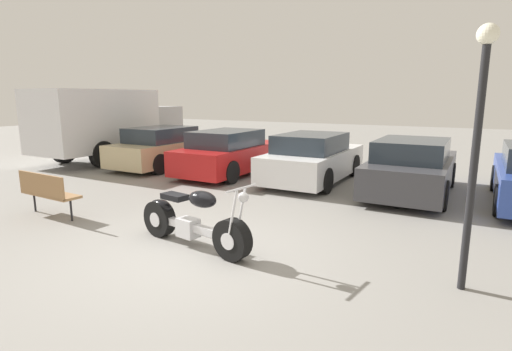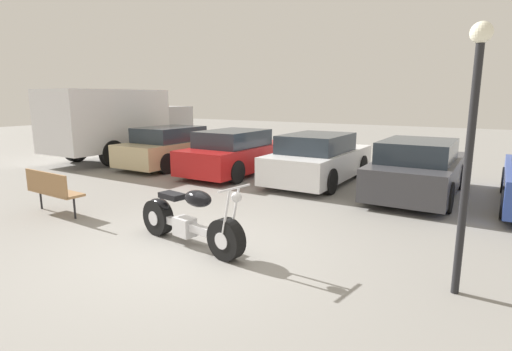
{
  "view_description": "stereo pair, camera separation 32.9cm",
  "coord_description": "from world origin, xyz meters",
  "px_view_note": "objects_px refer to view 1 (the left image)",
  "views": [
    {
      "loc": [
        3.6,
        -4.54,
        2.34
      ],
      "look_at": [
        -0.05,
        2.06,
        0.85
      ],
      "focal_mm": 28.0,
      "sensor_mm": 36.0,
      "label": 1
    },
    {
      "loc": [
        3.89,
        -4.37,
        2.34
      ],
      "look_at": [
        -0.05,
        2.06,
        0.85
      ],
      "focal_mm": 28.0,
      "sensor_mm": 36.0,
      "label": 2
    }
  ],
  "objects_px": {
    "parked_car_red": "(230,153)",
    "parked_car_white": "(313,159)",
    "lamp_post": "(478,125)",
    "motorcycle": "(192,221)",
    "park_bench": "(47,190)",
    "parked_car_champagne": "(165,148)",
    "parked_car_dark_grey": "(412,168)",
    "delivery_truck": "(108,122)"
  },
  "relations": [
    {
      "from": "parked_car_dark_grey",
      "to": "lamp_post",
      "type": "bearing_deg",
      "value": -75.04
    },
    {
      "from": "parked_car_white",
      "to": "lamp_post",
      "type": "bearing_deg",
      "value": -52.55
    },
    {
      "from": "motorcycle",
      "to": "park_bench",
      "type": "bearing_deg",
      "value": -178.09
    },
    {
      "from": "parked_car_white",
      "to": "parked_car_dark_grey",
      "type": "height_order",
      "value": "same"
    },
    {
      "from": "parked_car_red",
      "to": "parked_car_dark_grey",
      "type": "height_order",
      "value": "same"
    },
    {
      "from": "parked_car_champagne",
      "to": "delivery_truck",
      "type": "xyz_separation_m",
      "value": [
        -2.69,
        -0.01,
        0.8
      ]
    },
    {
      "from": "parked_car_champagne",
      "to": "parked_car_white",
      "type": "xyz_separation_m",
      "value": [
        5.27,
        0.14,
        0.0
      ]
    },
    {
      "from": "motorcycle",
      "to": "parked_car_red",
      "type": "bearing_deg",
      "value": 117.02
    },
    {
      "from": "delivery_truck",
      "to": "lamp_post",
      "type": "height_order",
      "value": "lamp_post"
    },
    {
      "from": "park_bench",
      "to": "parked_car_dark_grey",
      "type": "bearing_deg",
      "value": 42.8
    },
    {
      "from": "parked_car_champagne",
      "to": "parked_car_dark_grey",
      "type": "xyz_separation_m",
      "value": [
        7.91,
        -0.1,
        0.0
      ]
    },
    {
      "from": "delivery_truck",
      "to": "lamp_post",
      "type": "xyz_separation_m",
      "value": [
        11.92,
        -5.01,
        0.58
      ]
    },
    {
      "from": "parked_car_dark_grey",
      "to": "delivery_truck",
      "type": "relative_size",
      "value": 0.72
    },
    {
      "from": "parked_car_champagne",
      "to": "delivery_truck",
      "type": "distance_m",
      "value": 2.81
    },
    {
      "from": "lamp_post",
      "to": "park_bench",
      "type": "bearing_deg",
      "value": -175.32
    },
    {
      "from": "lamp_post",
      "to": "motorcycle",
      "type": "bearing_deg",
      "value": -172.82
    },
    {
      "from": "parked_car_red",
      "to": "park_bench",
      "type": "bearing_deg",
      "value": -97.04
    },
    {
      "from": "park_bench",
      "to": "delivery_truck",
      "type": "bearing_deg",
      "value": 129.62
    },
    {
      "from": "parked_car_white",
      "to": "lamp_post",
      "type": "xyz_separation_m",
      "value": [
        3.95,
        -5.16,
        1.38
      ]
    },
    {
      "from": "park_bench",
      "to": "lamp_post",
      "type": "bearing_deg",
      "value": 4.68
    },
    {
      "from": "parked_car_champagne",
      "to": "motorcycle",
      "type": "bearing_deg",
      "value": -45.45
    },
    {
      "from": "parked_car_white",
      "to": "parked_car_red",
      "type": "bearing_deg",
      "value": -175.97
    },
    {
      "from": "parked_car_champagne",
      "to": "lamp_post",
      "type": "relative_size",
      "value": 1.31
    },
    {
      "from": "lamp_post",
      "to": "parked_car_dark_grey",
      "type": "bearing_deg",
      "value": 104.96
    },
    {
      "from": "park_bench",
      "to": "lamp_post",
      "type": "distance_m",
      "value": 7.44
    },
    {
      "from": "motorcycle",
      "to": "lamp_post",
      "type": "distance_m",
      "value": 4.16
    },
    {
      "from": "parked_car_white",
      "to": "park_bench",
      "type": "relative_size",
      "value": 2.81
    },
    {
      "from": "delivery_truck",
      "to": "parked_car_champagne",
      "type": "bearing_deg",
      "value": 0.22
    },
    {
      "from": "parked_car_red",
      "to": "parked_car_dark_grey",
      "type": "relative_size",
      "value": 1.0
    },
    {
      "from": "parked_car_red",
      "to": "parked_car_white",
      "type": "xyz_separation_m",
      "value": [
        2.64,
        0.19,
        0.0
      ]
    },
    {
      "from": "delivery_truck",
      "to": "parked_car_dark_grey",
      "type": "bearing_deg",
      "value": -0.48
    },
    {
      "from": "motorcycle",
      "to": "parked_car_champagne",
      "type": "bearing_deg",
      "value": 134.55
    },
    {
      "from": "parked_car_champagne",
      "to": "parked_car_dark_grey",
      "type": "bearing_deg",
      "value": -0.72
    },
    {
      "from": "parked_car_champagne",
      "to": "parked_car_dark_grey",
      "type": "height_order",
      "value": "same"
    },
    {
      "from": "delivery_truck",
      "to": "lamp_post",
      "type": "bearing_deg",
      "value": -22.81
    },
    {
      "from": "parked_car_champagne",
      "to": "park_bench",
      "type": "height_order",
      "value": "parked_car_champagne"
    },
    {
      "from": "motorcycle",
      "to": "delivery_truck",
      "type": "relative_size",
      "value": 0.4
    },
    {
      "from": "parked_car_white",
      "to": "parked_car_champagne",
      "type": "bearing_deg",
      "value": -178.52
    },
    {
      "from": "motorcycle",
      "to": "delivery_truck",
      "type": "distance_m",
      "value": 9.85
    },
    {
      "from": "parked_car_dark_grey",
      "to": "park_bench",
      "type": "bearing_deg",
      "value": -137.2
    },
    {
      "from": "parked_car_champagne",
      "to": "lamp_post",
      "type": "bearing_deg",
      "value": -28.57
    },
    {
      "from": "parked_car_champagne",
      "to": "park_bench",
      "type": "relative_size",
      "value": 2.81
    }
  ]
}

